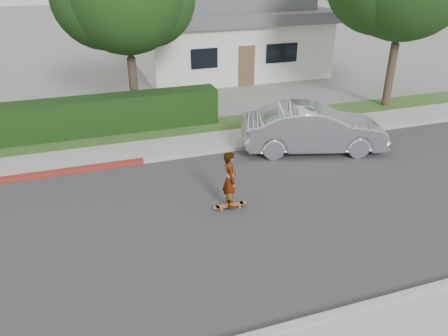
% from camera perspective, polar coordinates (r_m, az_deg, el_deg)
% --- Properties ---
extents(ground, '(120.00, 120.00, 0.00)m').
position_cam_1_polar(ground, '(11.29, -12.11, -8.52)').
color(ground, slate).
rests_on(ground, ground).
extents(road, '(60.00, 8.00, 0.01)m').
position_cam_1_polar(road, '(11.29, -12.11, -8.50)').
color(road, '#2D2D30').
rests_on(road, ground).
extents(curb_far, '(60.00, 0.20, 0.15)m').
position_cam_1_polar(curb_far, '(14.83, -14.30, 0.39)').
color(curb_far, '#9E9E99').
rests_on(curb_far, ground).
extents(sidewalk_far, '(60.00, 1.60, 0.12)m').
position_cam_1_polar(sidewalk_far, '(15.66, -14.63, 1.69)').
color(sidewalk_far, gray).
rests_on(sidewalk_far, ground).
extents(planting_strip, '(60.00, 1.60, 0.10)m').
position_cam_1_polar(planting_strip, '(17.14, -15.15, 3.74)').
color(planting_strip, '#2D4C1E').
rests_on(planting_strip, ground).
extents(hedge, '(15.00, 1.00, 1.50)m').
position_cam_1_polar(hedge, '(17.60, -25.34, 5.12)').
color(hedge, black).
rests_on(hedge, ground).
extents(house, '(10.60, 8.60, 4.30)m').
position_cam_1_polar(house, '(27.12, 0.17, 17.16)').
color(house, beige).
rests_on(house, ground).
extents(skateboard, '(0.98, 0.20, 0.09)m').
position_cam_1_polar(skateboard, '(12.08, 0.77, -4.89)').
color(skateboard, gold).
rests_on(skateboard, ground).
extents(skateboarder, '(0.46, 0.63, 1.60)m').
position_cam_1_polar(skateboarder, '(11.69, 0.79, -1.47)').
color(skateboarder, white).
rests_on(skateboarder, skateboard).
extents(car_silver, '(5.26, 3.04, 1.64)m').
position_cam_1_polar(car_silver, '(15.69, 11.62, 5.07)').
color(car_silver, '#BABBC1').
rests_on(car_silver, ground).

